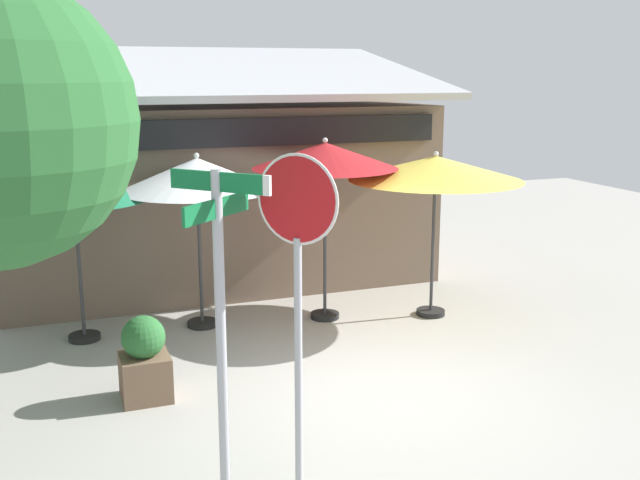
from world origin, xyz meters
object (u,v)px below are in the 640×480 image
(patio_umbrella_crimson_right, at_px, (325,157))
(sidewalk_planter, at_px, (144,360))
(patio_umbrella_mustard_far_right, at_px, (435,169))
(patio_umbrella_ivory_center, at_px, (197,175))
(stop_sign, at_px, (298,261))
(patio_umbrella_forest_green_left, at_px, (74,191))
(street_sign_post, at_px, (221,304))

(patio_umbrella_crimson_right, height_order, sidewalk_planter, patio_umbrella_crimson_right)
(patio_umbrella_mustard_far_right, bearing_deg, patio_umbrella_ivory_center, 167.83)
(patio_umbrella_ivory_center, xyz_separation_m, patio_umbrella_mustard_far_right, (3.43, -0.74, 0.02))
(stop_sign, xyz_separation_m, patio_umbrella_mustard_far_right, (3.53, 3.92, 0.15))
(patio_umbrella_forest_green_left, height_order, sidewalk_planter, patio_umbrella_forest_green_left)
(stop_sign, relative_size, patio_umbrella_mustard_far_right, 1.16)
(sidewalk_planter, bearing_deg, patio_umbrella_mustard_far_right, 18.40)
(patio_umbrella_crimson_right, bearing_deg, patio_umbrella_forest_green_left, 174.91)
(sidewalk_planter, bearing_deg, patio_umbrella_ivory_center, 63.30)
(street_sign_post, bearing_deg, stop_sign, -3.10)
(street_sign_post, distance_m, patio_umbrella_ivory_center, 4.70)
(street_sign_post, bearing_deg, patio_umbrella_forest_green_left, 101.10)
(patio_umbrella_crimson_right, relative_size, patio_umbrella_mustard_far_right, 1.05)
(stop_sign, distance_m, patio_umbrella_crimson_right, 4.78)
(patio_umbrella_forest_green_left, xyz_separation_m, patio_umbrella_crimson_right, (3.51, -0.31, 0.36))
(street_sign_post, distance_m, patio_umbrella_crimson_right, 5.09)
(patio_umbrella_forest_green_left, bearing_deg, patio_umbrella_ivory_center, -0.46)
(street_sign_post, distance_m, stop_sign, 0.74)
(patio_umbrella_forest_green_left, distance_m, sidewalk_planter, 2.85)
(stop_sign, bearing_deg, patio_umbrella_mustard_far_right, 48.00)
(street_sign_post, bearing_deg, patio_umbrella_ivory_center, 80.57)
(patio_umbrella_forest_green_left, xyz_separation_m, sidewalk_planter, (0.54, -2.27, -1.64))
(street_sign_post, relative_size, patio_umbrella_ivory_center, 1.14)
(stop_sign, bearing_deg, patio_umbrella_ivory_center, 88.80)
(patio_umbrella_ivory_center, distance_m, patio_umbrella_mustard_far_right, 3.51)
(stop_sign, distance_m, patio_umbrella_mustard_far_right, 5.27)
(patio_umbrella_ivory_center, height_order, sidewalk_planter, patio_umbrella_ivory_center)
(street_sign_post, height_order, patio_umbrella_mustard_far_right, street_sign_post)
(patio_umbrella_forest_green_left, height_order, patio_umbrella_ivory_center, patio_umbrella_ivory_center)
(street_sign_post, bearing_deg, patio_umbrella_crimson_right, 58.93)
(patio_umbrella_crimson_right, bearing_deg, patio_umbrella_ivory_center, 170.74)
(patio_umbrella_ivory_center, bearing_deg, patio_umbrella_crimson_right, -9.26)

